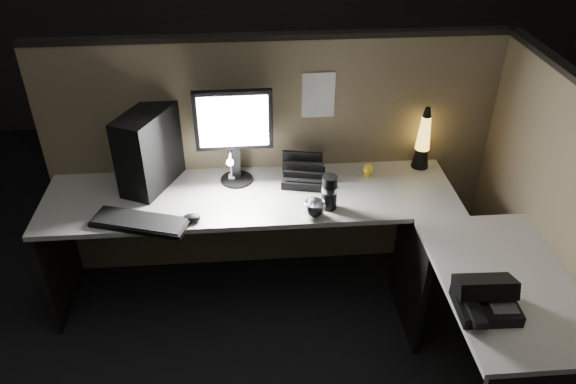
{
  "coord_description": "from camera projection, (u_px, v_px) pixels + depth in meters",
  "views": [
    {
      "loc": [
        -0.15,
        -2.02,
        2.46
      ],
      "look_at": [
        0.04,
        0.35,
        0.9
      ],
      "focal_mm": 35.0,
      "sensor_mm": 36.0,
      "label": 1
    }
  ],
  "objects": [
    {
      "name": "floor",
      "position": [
        286.0,
        366.0,
        3.04
      ],
      "size": [
        6.0,
        6.0,
        0.0
      ],
      "primitive_type": "plane",
      "color": "black",
      "rests_on": "ground"
    },
    {
      "name": "room_shell",
      "position": [
        285.0,
        86.0,
        2.15
      ],
      "size": [
        6.0,
        6.0,
        6.0
      ],
      "color": "silver",
      "rests_on": "ground"
    },
    {
      "name": "partition_back",
      "position": [
        274.0,
        161.0,
        3.4
      ],
      "size": [
        2.66,
        0.06,
        1.5
      ],
      "primitive_type": "cube",
      "color": "brown",
      "rests_on": "ground"
    },
    {
      "name": "partition_right",
      "position": [
        549.0,
        233.0,
        2.8
      ],
      "size": [
        0.06,
        1.66,
        1.5
      ],
      "primitive_type": "cube",
      "color": "brown",
      "rests_on": "ground"
    },
    {
      "name": "desk",
      "position": [
        316.0,
        252.0,
        2.95
      ],
      "size": [
        2.6,
        1.6,
        0.73
      ],
      "color": "#A6A49D",
      "rests_on": "ground"
    },
    {
      "name": "pc_tower",
      "position": [
        150.0,
        148.0,
        3.11
      ],
      "size": [
        0.35,
        0.47,
        0.45
      ],
      "primitive_type": "cube",
      "rotation": [
        0.0,
        0.0,
        -0.43
      ],
      "color": "black",
      "rests_on": "desk"
    },
    {
      "name": "monitor",
      "position": [
        234.0,
        128.0,
        3.08
      ],
      "size": [
        0.43,
        0.18,
        0.55
      ],
      "rotation": [
        0.0,
        0.0,
        0.01
      ],
      "color": "black",
      "rests_on": "desk"
    },
    {
      "name": "keyboard",
      "position": [
        140.0,
        223.0,
        2.89
      ],
      "size": [
        0.53,
        0.31,
        0.02
      ],
      "primitive_type": "cube",
      "rotation": [
        0.0,
        0.0,
        -0.31
      ],
      "color": "black",
      "rests_on": "desk"
    },
    {
      "name": "mouse",
      "position": [
        191.0,
        218.0,
        2.91
      ],
      "size": [
        0.1,
        0.07,
        0.04
      ],
      "primitive_type": "ellipsoid",
      "rotation": [
        0.0,
        0.0,
        -0.05
      ],
      "color": "black",
      "rests_on": "desk"
    },
    {
      "name": "clip_lamp",
      "position": [
        231.0,
        167.0,
        3.15
      ],
      "size": [
        0.04,
        0.16,
        0.2
      ],
      "color": "white",
      "rests_on": "desk"
    },
    {
      "name": "organizer",
      "position": [
        303.0,
        175.0,
        3.23
      ],
      "size": [
        0.27,
        0.25,
        0.18
      ],
      "rotation": [
        0.0,
        0.0,
        -0.22
      ],
      "color": "black",
      "rests_on": "desk"
    },
    {
      "name": "lava_lamp",
      "position": [
        423.0,
        143.0,
        3.3
      ],
      "size": [
        0.1,
        0.1,
        0.39
      ],
      "color": "black",
      "rests_on": "desk"
    },
    {
      "name": "travel_mug",
      "position": [
        329.0,
        192.0,
        2.97
      ],
      "size": [
        0.09,
        0.09,
        0.19
      ],
      "primitive_type": "cylinder",
      "color": "black",
      "rests_on": "desk"
    },
    {
      "name": "steel_mug",
      "position": [
        314.0,
        210.0,
        2.93
      ],
      "size": [
        0.13,
        0.13,
        0.09
      ],
      "primitive_type": "imported",
      "rotation": [
        0.0,
        0.0,
        0.12
      ],
      "color": "#B5B6BD",
      "rests_on": "desk"
    },
    {
      "name": "figurine",
      "position": [
        368.0,
        169.0,
        3.27
      ],
      "size": [
        0.06,
        0.06,
        0.06
      ],
      "primitive_type": "sphere",
      "color": "yellow",
      "rests_on": "desk"
    },
    {
      "name": "pinned_paper",
      "position": [
        318.0,
        95.0,
        3.16
      ],
      "size": [
        0.19,
        0.0,
        0.27
      ],
      "primitive_type": "cube",
      "color": "white",
      "rests_on": "partition_back"
    },
    {
      "name": "desk_phone",
      "position": [
        485.0,
        298.0,
        2.37
      ],
      "size": [
        0.26,
        0.27,
        0.15
      ],
      "rotation": [
        0.0,
        0.0,
        -0.04
      ],
      "color": "black",
      "rests_on": "desk"
    }
  ]
}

